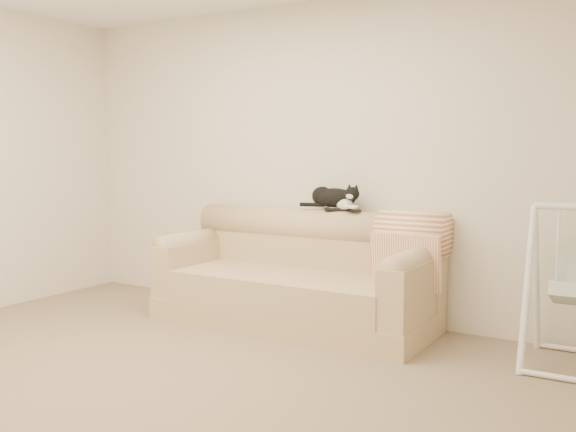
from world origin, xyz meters
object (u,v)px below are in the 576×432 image
object	(u,v)px
sofa	(298,280)
remote_a	(336,209)
remote_b	(353,210)
tuxedo_cat	(334,198)

from	to	relation	value
sofa	remote_a	size ratio (longest dim) A/B	11.84
remote_a	remote_b	xyz separation A→B (m)	(0.15, 0.00, -0.00)
sofa	remote_b	xyz separation A→B (m)	(0.37, 0.23, 0.56)
remote_b	tuxedo_cat	xyz separation A→B (m)	(-0.18, 0.02, 0.09)
tuxedo_cat	remote_a	bearing A→B (deg)	-43.47
tuxedo_cat	sofa	bearing A→B (deg)	-127.21
remote_b	sofa	bearing A→B (deg)	-148.05
remote_a	tuxedo_cat	size ratio (longest dim) A/B	0.35
remote_b	tuxedo_cat	world-z (taller)	tuxedo_cat
remote_a	remote_b	world-z (taller)	remote_a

